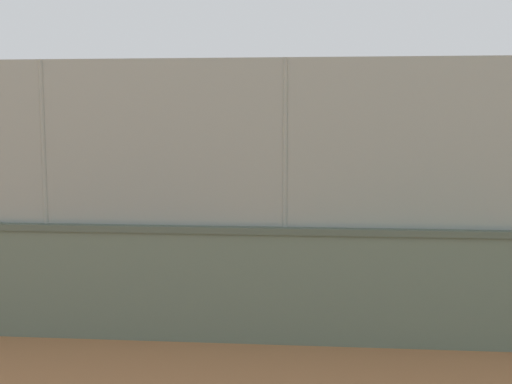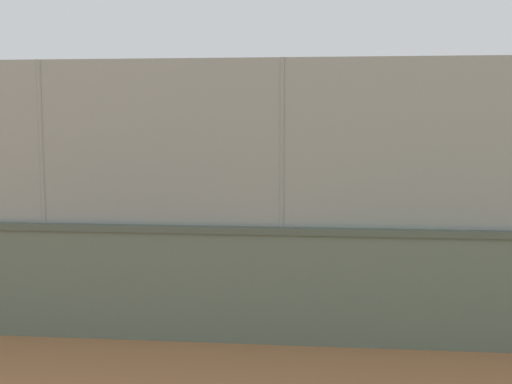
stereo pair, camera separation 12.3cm
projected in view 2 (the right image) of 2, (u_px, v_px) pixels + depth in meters
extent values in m
plane|color=#A36B42|center=(325.00, 224.00, 17.11)|extent=(260.00, 260.00, 0.00)
cube|color=slate|center=(405.00, 291.00, 7.91)|extent=(33.76, 1.50, 1.37)
cube|color=#4D594D|center=(407.00, 232.00, 7.83)|extent=(33.76, 1.56, 0.08)
cube|color=gray|center=(409.00, 144.00, 7.71)|extent=(33.08, 1.25, 2.03)
cylinder|color=gray|center=(282.00, 143.00, 7.86)|extent=(0.07, 0.07, 2.03)
cylinder|color=gray|center=(42.00, 142.00, 8.16)|extent=(0.07, 0.07, 2.03)
cylinder|color=navy|center=(305.00, 240.00, 12.95)|extent=(0.21, 0.21, 0.75)
cylinder|color=navy|center=(312.00, 241.00, 12.79)|extent=(0.21, 0.21, 0.75)
cylinder|color=#3372B2|center=(309.00, 208.00, 12.80)|extent=(0.48, 0.48, 0.55)
cylinder|color=brown|center=(297.00, 201.00, 12.99)|extent=(0.46, 0.41, 0.16)
cylinder|color=brown|center=(307.00, 205.00, 12.38)|extent=(0.46, 0.41, 0.16)
sphere|color=brown|center=(309.00, 188.00, 12.76)|extent=(0.21, 0.21, 0.21)
cylinder|color=red|center=(309.00, 184.00, 12.75)|extent=(0.31, 0.31, 0.05)
cylinder|color=black|center=(300.00, 206.00, 12.27)|extent=(0.25, 0.22, 0.04)
ellipsoid|color=#333338|center=(291.00, 207.00, 12.14)|extent=(0.25, 0.22, 0.24)
cylinder|color=#591919|center=(146.00, 228.00, 14.33)|extent=(0.20, 0.20, 0.74)
cylinder|color=#591919|center=(139.00, 227.00, 14.43)|extent=(0.20, 0.20, 0.74)
cylinder|color=beige|center=(142.00, 198.00, 14.31)|extent=(0.45, 0.45, 0.55)
cylinder|color=brown|center=(154.00, 194.00, 14.20)|extent=(0.31, 0.51, 0.16)
cylinder|color=brown|center=(140.00, 191.00, 14.69)|extent=(0.31, 0.51, 0.16)
sphere|color=brown|center=(142.00, 181.00, 14.26)|extent=(0.21, 0.21, 0.21)
cylinder|color=black|center=(141.00, 177.00, 14.25)|extent=(0.29, 0.29, 0.05)
cylinder|color=black|center=(145.00, 191.00, 14.85)|extent=(0.16, 0.29, 0.04)
ellipsoid|color=#333338|center=(151.00, 190.00, 15.04)|extent=(0.16, 0.28, 0.24)
sphere|color=#3399D8|center=(308.00, 206.00, 12.12)|extent=(0.18, 0.18, 0.18)
cube|color=gray|center=(341.00, 271.00, 9.99)|extent=(1.61, 0.44, 0.06)
cube|color=gray|center=(342.00, 259.00, 9.81)|extent=(1.60, 0.10, 0.40)
cube|color=#333338|center=(384.00, 286.00, 9.95)|extent=(0.07, 0.38, 0.45)
cube|color=#333338|center=(299.00, 284.00, 10.08)|extent=(0.07, 0.38, 0.45)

